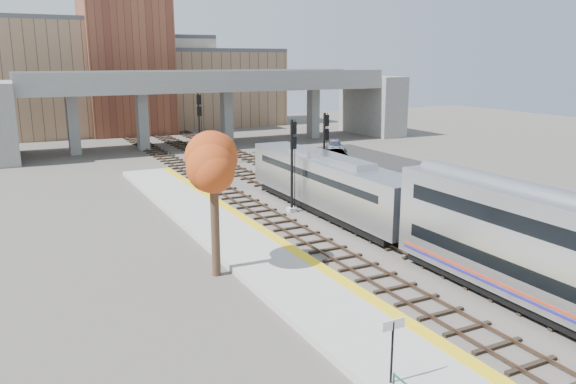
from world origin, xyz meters
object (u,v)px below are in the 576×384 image
tree (213,162)px  car_b (337,155)px  car_a (328,162)px  signal_mast_mid (324,157)px  signal_mast_near (292,168)px  signal_mast_far (199,129)px  locomotive (328,183)px  car_c (335,146)px

tree → car_b: bearing=47.9°
car_a → signal_mast_mid: bearing=-98.5°
signal_mast_near → car_a: (11.16, 13.47, -2.67)m
signal_mast_mid → signal_mast_far: bearing=102.4°
locomotive → car_a: bearing=58.9°
signal_mast_near → car_c: signal_mast_near is taller
car_a → car_b: (3.07, 3.23, 0.03)m
car_b → tree: bearing=-128.3°
car_a → tree: bearing=-107.8°
signal_mast_near → tree: (-9.18, -9.21, 2.67)m
signal_mast_near → signal_mast_far: 21.00m
locomotive → signal_mast_mid: (2.00, 3.92, 1.08)m
signal_mast_mid → signal_mast_far: signal_mast_far is taller
signal_mast_far → car_c: size_ratio=1.69×
locomotive → car_b: locomotive is taller
locomotive → signal_mast_near: size_ratio=2.83×
signal_mast_far → car_b: (14.23, -4.30, -3.16)m
signal_mast_far → car_a: size_ratio=2.25×
car_b → car_c: (3.02, 5.29, 0.05)m
signal_mast_near → car_b: 22.10m
locomotive → signal_mast_mid: signal_mast_mid is taller
signal_mast_near → signal_mast_mid: size_ratio=0.98×
locomotive → car_c: bearing=57.2°
signal_mast_mid → car_a: bearing=57.5°
locomotive → signal_mast_far: signal_mast_far is taller
signal_mast_near → tree: size_ratio=0.84×
signal_mast_mid → tree: 17.82m
signal_mast_near → locomotive: bearing=-36.0°
signal_mast_mid → tree: tree is taller
signal_mast_mid → car_c: 23.75m
tree → car_a: tree is taller
locomotive → signal_mast_near: signal_mast_near is taller
locomotive → car_a: locomotive is taller
signal_mast_far → car_b: signal_mast_far is taller
signal_mast_mid → car_a: signal_mast_mid is taller
locomotive → signal_mast_mid: size_ratio=2.79×
car_b → car_c: car_c is taller
tree → car_c: (26.43, 31.19, -5.27)m
signal_mast_near → car_b: size_ratio=1.87×
signal_mast_near → car_a: bearing=50.4°
locomotive → car_b: (12.13, 18.22, -1.65)m
car_c → car_a: bearing=-98.0°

